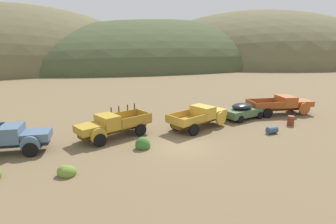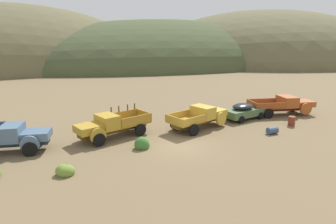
{
  "view_description": "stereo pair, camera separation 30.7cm",
  "coord_description": "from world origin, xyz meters",
  "px_view_note": "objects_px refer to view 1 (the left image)",
  "views": [
    {
      "loc": [
        -9.24,
        -16.32,
        7.27
      ],
      "look_at": [
        0.87,
        4.11,
        1.48
      ],
      "focal_mm": 29.73,
      "sensor_mm": 36.0,
      "label": 1
    },
    {
      "loc": [
        -8.97,
        -16.45,
        7.27
      ],
      "look_at": [
        0.87,
        4.11,
        1.48
      ],
      "focal_mm": 29.73,
      "sensor_mm": 36.0,
      "label": 2
    }
  ],
  "objects_px": {
    "truck_faded_yellow": "(201,116)",
    "car_weathered_green": "(245,110)",
    "truck_oxide_orange": "(284,104)",
    "oil_drum_tipped": "(272,130)",
    "truck_chalk_blue": "(10,138)",
    "truck_mustard": "(110,126)",
    "oil_drum_spare": "(291,121)"
  },
  "relations": [
    {
      "from": "truck_oxide_orange",
      "to": "oil_drum_tipped",
      "type": "bearing_deg",
      "value": -128.92
    },
    {
      "from": "truck_mustard",
      "to": "truck_oxide_orange",
      "type": "xyz_separation_m",
      "value": [
        18.02,
        -0.53,
        -0.0
      ]
    },
    {
      "from": "truck_faded_yellow",
      "to": "car_weathered_green",
      "type": "height_order",
      "value": "truck_faded_yellow"
    },
    {
      "from": "truck_faded_yellow",
      "to": "oil_drum_spare",
      "type": "bearing_deg",
      "value": -37.13
    },
    {
      "from": "truck_oxide_orange",
      "to": "truck_mustard",
      "type": "bearing_deg",
      "value": -165.4
    },
    {
      "from": "truck_oxide_orange",
      "to": "oil_drum_tipped",
      "type": "xyz_separation_m",
      "value": [
        -5.91,
        -4.11,
        -0.73
      ]
    },
    {
      "from": "oil_drum_tipped",
      "to": "truck_mustard",
      "type": "bearing_deg",
      "value": 159.04
    },
    {
      "from": "car_weathered_green",
      "to": "oil_drum_tipped",
      "type": "bearing_deg",
      "value": -110.25
    },
    {
      "from": "truck_oxide_orange",
      "to": "oil_drum_tipped",
      "type": "distance_m",
      "value": 7.23
    },
    {
      "from": "oil_drum_tipped",
      "to": "car_weathered_green",
      "type": "bearing_deg",
      "value": 76.91
    },
    {
      "from": "truck_faded_yellow",
      "to": "truck_oxide_orange",
      "type": "xyz_separation_m",
      "value": [
        10.13,
        0.1,
        0.01
      ]
    },
    {
      "from": "truck_mustard",
      "to": "oil_drum_tipped",
      "type": "relative_size",
      "value": 7.0
    },
    {
      "from": "truck_mustard",
      "to": "oil_drum_spare",
      "type": "bearing_deg",
      "value": 151.48
    },
    {
      "from": "truck_faded_yellow",
      "to": "oil_drum_spare",
      "type": "relative_size",
      "value": 7.07
    },
    {
      "from": "truck_faded_yellow",
      "to": "oil_drum_spare",
      "type": "xyz_separation_m",
      "value": [
        7.49,
        -3.04,
        -0.58
      ]
    },
    {
      "from": "truck_chalk_blue",
      "to": "oil_drum_tipped",
      "type": "distance_m",
      "value": 19.41
    },
    {
      "from": "oil_drum_tipped",
      "to": "truck_oxide_orange",
      "type": "bearing_deg",
      "value": 34.78
    },
    {
      "from": "truck_chalk_blue",
      "to": "truck_mustard",
      "type": "xyz_separation_m",
      "value": [
        6.68,
        -0.18,
        0.0
      ]
    },
    {
      "from": "car_weathered_green",
      "to": "truck_oxide_orange",
      "type": "relative_size",
      "value": 0.69
    },
    {
      "from": "truck_oxide_orange",
      "to": "oil_drum_tipped",
      "type": "relative_size",
      "value": 7.79
    },
    {
      "from": "truck_mustard",
      "to": "truck_oxide_orange",
      "type": "distance_m",
      "value": 18.03
    },
    {
      "from": "truck_faded_yellow",
      "to": "car_weathered_green",
      "type": "distance_m",
      "value": 5.3
    },
    {
      "from": "truck_oxide_orange",
      "to": "oil_drum_spare",
      "type": "xyz_separation_m",
      "value": [
        -2.65,
        -3.15,
        -0.59
      ]
    },
    {
      "from": "truck_faded_yellow",
      "to": "truck_oxide_orange",
      "type": "distance_m",
      "value": 10.13
    },
    {
      "from": "truck_mustard",
      "to": "oil_drum_spare",
      "type": "xyz_separation_m",
      "value": [
        15.38,
        -3.68,
        -0.59
      ]
    },
    {
      "from": "car_weathered_green",
      "to": "oil_drum_tipped",
      "type": "xyz_separation_m",
      "value": [
        -1.05,
        -4.51,
        -0.53
      ]
    },
    {
      "from": "truck_mustard",
      "to": "car_weathered_green",
      "type": "bearing_deg",
      "value": 164.37
    },
    {
      "from": "truck_mustard",
      "to": "truck_oxide_orange",
      "type": "bearing_deg",
      "value": 163.26
    },
    {
      "from": "truck_chalk_blue",
      "to": "truck_faded_yellow",
      "type": "xyz_separation_m",
      "value": [
        14.57,
        -0.82,
        -0.01
      ]
    },
    {
      "from": "oil_drum_tipped",
      "to": "truck_faded_yellow",
      "type": "bearing_deg",
      "value": 136.54
    },
    {
      "from": "truck_oxide_orange",
      "to": "truck_chalk_blue",
      "type": "bearing_deg",
      "value": -165.36
    },
    {
      "from": "truck_chalk_blue",
      "to": "oil_drum_tipped",
      "type": "xyz_separation_m",
      "value": [
        18.79,
        -4.82,
        -0.73
      ]
    }
  ]
}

